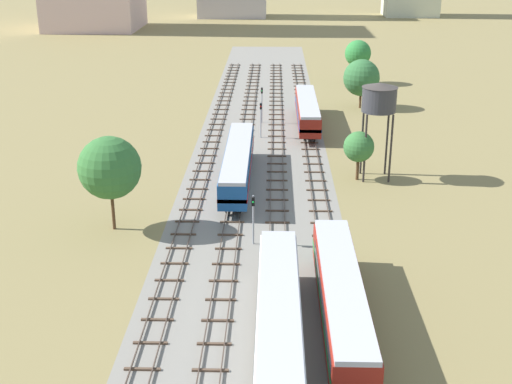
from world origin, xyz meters
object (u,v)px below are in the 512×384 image
diesel_railcar_centre_near (341,296)px  signal_post_near (262,100)px  passenger_coach_centre_left_nearest (279,320)px  water_tower (379,99)px  passenger_coach_left_mid (238,161)px  diesel_railcar_centre_midfar (307,110)px  signal_post_mid (253,213)px  signal_post_nearest (261,115)px

diesel_railcar_centre_near → signal_post_near: size_ratio=3.79×
passenger_coach_centre_left_nearest → water_tower: 37.70m
diesel_railcar_centre_near → passenger_coach_left_mid: 30.98m
water_tower → signal_post_near: water_tower is taller
diesel_railcar_centre_near → signal_post_near: 56.24m
diesel_railcar_centre_midfar → water_tower: bearing=-72.5°
diesel_railcar_centre_midfar → signal_post_near: size_ratio=3.79×
signal_post_near → diesel_railcar_centre_near: bearing=-83.2°
water_tower → signal_post_mid: size_ratio=2.35×
signal_post_mid → passenger_coach_left_mid: bearing=97.9°
passenger_coach_left_mid → water_tower: water_tower is taller
water_tower → signal_post_nearest: bearing=130.0°
diesel_railcar_centre_midfar → signal_post_near: signal_post_near is taller
passenger_coach_left_mid → signal_post_nearest: (2.21, 18.37, 0.57)m
signal_post_mid → diesel_railcar_centre_midfar: bearing=80.6°
passenger_coach_left_mid → signal_post_nearest: signal_post_nearest is taller
passenger_coach_centre_left_nearest → diesel_railcar_centre_midfar: 57.20m
signal_post_mid → water_tower: bearing=53.6°
passenger_coach_centre_left_nearest → diesel_railcar_centre_near: bearing=37.2°
passenger_coach_centre_left_nearest → diesel_railcar_centre_midfar: (4.42, 57.03, -0.02)m
water_tower → signal_post_mid: 23.53m
passenger_coach_centre_left_nearest → signal_post_nearest: signal_post_nearest is taller
water_tower → signal_post_nearest: 21.82m
passenger_coach_left_mid → signal_post_near: 26.26m
diesel_railcar_centre_near → diesel_railcar_centre_midfar: size_ratio=1.00×
diesel_railcar_centre_midfar → diesel_railcar_centre_near: bearing=-90.0°
signal_post_nearest → diesel_railcar_centre_midfar: bearing=40.3°
signal_post_nearest → signal_post_near: (0.00, 7.78, 0.25)m
passenger_coach_centre_left_nearest → diesel_railcar_centre_midfar: size_ratio=1.07×
diesel_railcar_centre_midfar → signal_post_nearest: signal_post_nearest is taller
passenger_coach_centre_left_nearest → diesel_railcar_centre_near: (4.42, 3.35, -0.02)m
passenger_coach_left_mid → diesel_railcar_centre_midfar: 25.56m
passenger_coach_centre_left_nearest → water_tower: bearing=72.4°
signal_post_nearest → signal_post_near: signal_post_near is taller
diesel_railcar_centre_near → signal_post_near: (-6.63, 55.84, 0.84)m
diesel_railcar_centre_midfar → water_tower: water_tower is taller
water_tower → passenger_coach_centre_left_nearest: bearing=-107.6°
water_tower → passenger_coach_left_mid: bearing=-171.6°
passenger_coach_centre_left_nearest → water_tower: water_tower is taller
passenger_coach_left_mid → diesel_railcar_centre_near: bearing=-73.4°
diesel_railcar_centre_midfar → signal_post_mid: bearing=-99.4°
signal_post_near → diesel_railcar_centre_midfar: bearing=-18.1°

